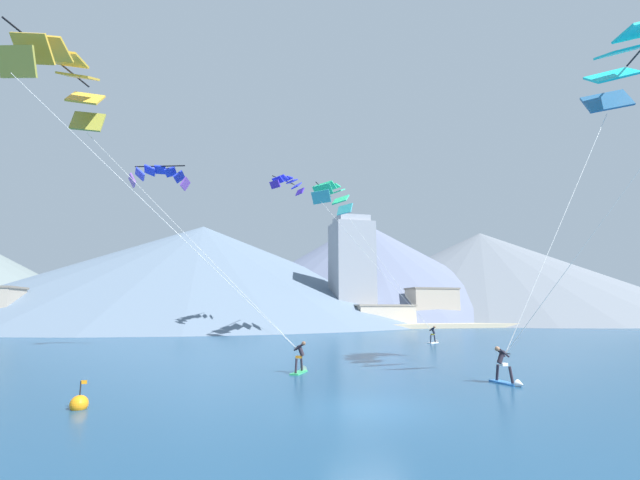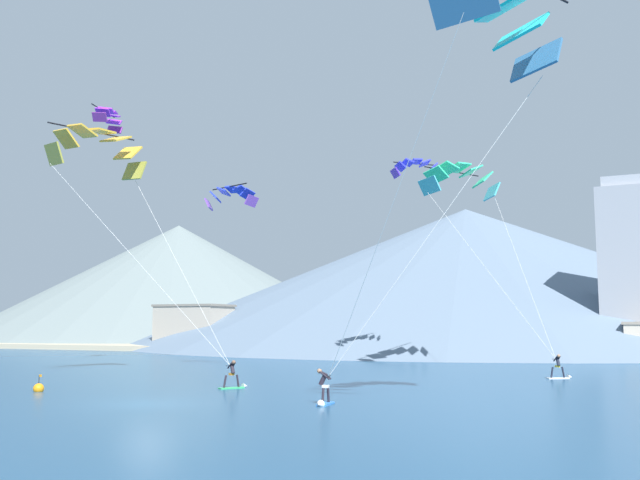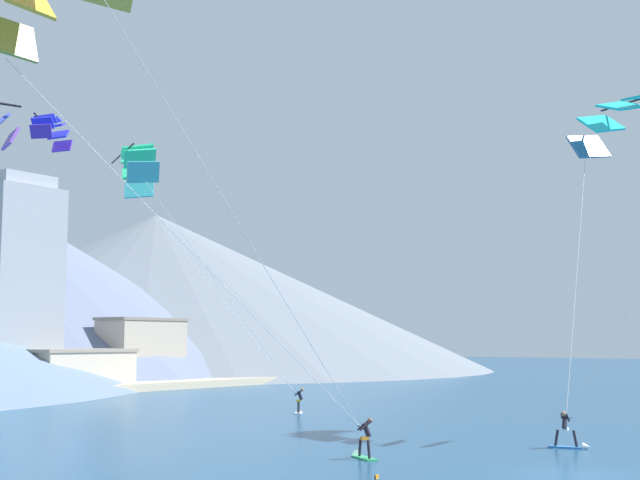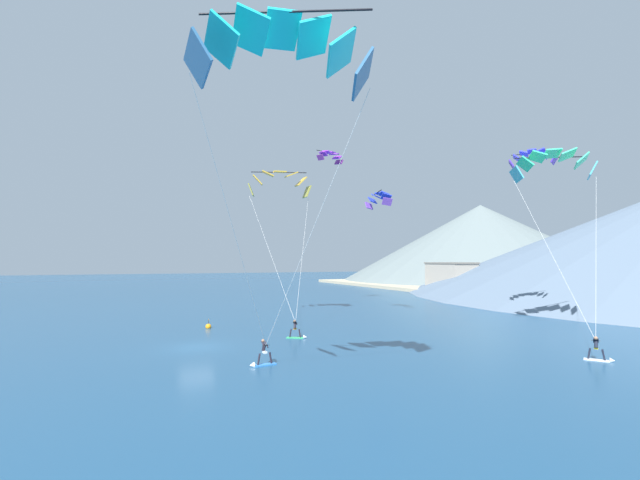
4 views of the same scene
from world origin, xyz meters
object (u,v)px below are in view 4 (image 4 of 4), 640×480
Objects in this scene: parafoil_kite_distant_mid_solo at (532,156)px; race_marker_buoy at (208,327)px; parafoil_kite_distant_high_outer at (330,156)px; parafoil_kite_distant_low_drift at (379,198)px; kitesurfer_near_trail at (261,358)px; parafoil_kite_mid_center at (553,163)px; parafoil_kite_near_lead at (280,181)px; parafoil_kite_near_trail at (283,48)px; kitesurfer_mid_center at (600,354)px; kitesurfer_near_lead at (298,333)px.

parafoil_kite_distant_mid_solo reaches higher than race_marker_buoy.
parafoil_kite_distant_high_outer is 27.74m from parafoil_kite_distant_mid_solo.
kitesurfer_near_trail is at bearing -48.34° from parafoil_kite_distant_low_drift.
kitesurfer_near_trail is at bearing -89.42° from parafoil_kite_mid_center.
parafoil_kite_near_lead is at bearing -137.25° from parafoil_kite_mid_center.
parafoil_kite_distant_low_drift is (12.69, 0.43, -7.98)m from parafoil_kite_distant_high_outer.
parafoil_kite_distant_low_drift is at bearing -138.46° from parafoil_kite_distant_mid_solo.
parafoil_kite_distant_high_outer reaches higher than parafoil_kite_near_trail.
parafoil_kite_distant_mid_solo is 4.25× the size of race_marker_buoy.
kitesurfer_mid_center is 0.35× the size of parafoil_kite_distant_low_drift.
kitesurfer_mid_center is at bearing -39.06° from parafoil_kite_mid_center.
parafoil_kite_distant_low_drift is at bearing 131.66° from kitesurfer_near_trail.
parafoil_kite_mid_center reaches higher than kitesurfer_near_trail.
parafoil_kite_near_trail is at bearing -10.14° from kitesurfer_near_trail.
parafoil_kite_distant_mid_solo is at bearing 82.70° from kitesurfer_near_lead.
kitesurfer_mid_center is 0.39× the size of parafoil_kite_distant_mid_solo.
race_marker_buoy is (-16.15, -27.69, -15.22)m from parafoil_kite_mid_center.
parafoil_kite_near_trail reaches higher than kitesurfer_near_trail.
kitesurfer_near_lead is at bearing -11.37° from parafoil_kite_near_lead.
parafoil_kite_near_trail is 1.06× the size of parafoil_kite_mid_center.
parafoil_kite_near_trail is 43.43m from parafoil_kite_distant_high_outer.
kitesurfer_near_trail is 21.99m from kitesurfer_mid_center.
kitesurfer_near_trail is 1.74× the size of race_marker_buoy.
kitesurfer_near_trail is 28.91m from parafoil_kite_distant_low_drift.
parafoil_kite_distant_mid_solo reaches higher than kitesurfer_near_trail.
kitesurfer_near_trail is 0.12× the size of parafoil_kite_mid_center.
race_marker_buoy is (-11.64, -30.56, -17.13)m from parafoil_kite_distant_mid_solo.
parafoil_kite_distant_low_drift is (-16.74, -7.97, -1.44)m from parafoil_kite_mid_center.
parafoil_kite_near_trail is 3.34× the size of parafoil_kite_distant_low_drift.
kitesurfer_near_lead is at bearing 145.58° from kitesurfer_near_trail.
parafoil_kite_distant_low_drift is at bearing -176.61° from kitesurfer_mid_center.
parafoil_kite_distant_mid_solo is (-13.10, 31.44, 1.18)m from parafoil_kite_near_trail.
race_marker_buoy is at bearing -55.46° from parafoil_kite_distant_high_outer.
parafoil_kite_near_lead is at bearing 117.30° from race_marker_buoy.
kitesurfer_mid_center is 0.11× the size of parafoil_kite_mid_center.
kitesurfer_near_lead is 1.01× the size of kitesurfer_mid_center.
parafoil_kite_distant_high_outer is at bearing -155.68° from parafoil_kite_distant_mid_solo.
kitesurfer_near_trail is 0.11× the size of parafoil_kite_near_lead.
parafoil_kite_near_lead is 15.52× the size of race_marker_buoy.
parafoil_kite_mid_center is at bearing -32.47° from parafoil_kite_distant_mid_solo.
parafoil_kite_distant_high_outer reaches higher than parafoil_kite_distant_mid_solo.
parafoil_kite_distant_mid_solo is at bearing 147.53° from parafoil_kite_mid_center.
parafoil_kite_near_lead reaches higher than parafoil_kite_distant_low_drift.
parafoil_kite_distant_high_outer is (-8.82, 10.65, 6.08)m from parafoil_kite_near_lead.
parafoil_kite_near_lead reaches higher than race_marker_buoy.
parafoil_kite_distant_mid_solo reaches higher than parafoil_kite_mid_center.
parafoil_kite_near_lead reaches higher than parafoil_kite_mid_center.
parafoil_kite_distant_mid_solo is (-4.51, 2.87, 1.91)m from parafoil_kite_mid_center.
parafoil_kite_distant_high_outer is (-29.70, 18.69, 21.45)m from kitesurfer_near_trail.
parafoil_kite_near_lead is at bearing -109.26° from parafoil_kite_distant_low_drift.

